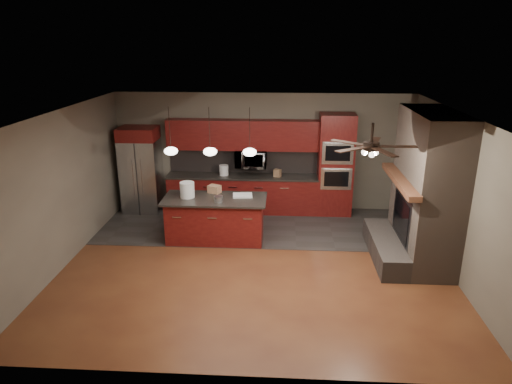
# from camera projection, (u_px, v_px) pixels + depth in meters

# --- Properties ---
(ground) EXTENTS (7.00, 7.00, 0.00)m
(ground) POSITION_uv_depth(u_px,v_px,m) (255.00, 263.00, 8.52)
(ground) COLOR brown
(ground) RESTS_ON ground
(ceiling) EXTENTS (7.00, 6.00, 0.02)m
(ceiling) POSITION_uv_depth(u_px,v_px,m) (255.00, 113.00, 7.62)
(ceiling) COLOR white
(ceiling) RESTS_ON back_wall
(back_wall) EXTENTS (7.00, 0.02, 2.80)m
(back_wall) POSITION_uv_depth(u_px,v_px,m) (263.00, 152.00, 10.90)
(back_wall) COLOR #6E6658
(back_wall) RESTS_ON ground
(right_wall) EXTENTS (0.02, 6.00, 2.80)m
(right_wall) POSITION_uv_depth(u_px,v_px,m) (457.00, 196.00, 7.87)
(right_wall) COLOR #6E6658
(right_wall) RESTS_ON ground
(left_wall) EXTENTS (0.02, 6.00, 2.80)m
(left_wall) POSITION_uv_depth(u_px,v_px,m) (63.00, 189.00, 8.26)
(left_wall) COLOR #6E6658
(left_wall) RESTS_ON ground
(slate_tile_patch) EXTENTS (7.00, 2.40, 0.01)m
(slate_tile_patch) POSITION_uv_depth(u_px,v_px,m) (260.00, 225.00, 10.22)
(slate_tile_patch) COLOR #322F2D
(slate_tile_patch) RESTS_ON ground
(fireplace_column) EXTENTS (1.30, 2.10, 2.80)m
(fireplace_column) POSITION_uv_depth(u_px,v_px,m) (423.00, 194.00, 8.31)
(fireplace_column) COLOR brown
(fireplace_column) RESTS_ON ground
(back_cabinetry) EXTENTS (3.59, 0.64, 2.20)m
(back_cabinetry) POSITION_uv_depth(u_px,v_px,m) (243.00, 175.00, 10.85)
(back_cabinetry) COLOR maroon
(back_cabinetry) RESTS_ON ground
(oven_tower) EXTENTS (0.80, 0.63, 2.38)m
(oven_tower) POSITION_uv_depth(u_px,v_px,m) (335.00, 165.00, 10.58)
(oven_tower) COLOR maroon
(oven_tower) RESTS_ON ground
(microwave) EXTENTS (0.73, 0.41, 0.50)m
(microwave) POSITION_uv_depth(u_px,v_px,m) (251.00, 159.00, 10.71)
(microwave) COLOR silver
(microwave) RESTS_ON back_cabinetry
(refrigerator) EXTENTS (0.87, 0.75, 2.04)m
(refrigerator) POSITION_uv_depth(u_px,v_px,m) (141.00, 170.00, 10.83)
(refrigerator) COLOR silver
(refrigerator) RESTS_ON ground
(kitchen_island) EXTENTS (2.09, 0.95, 0.92)m
(kitchen_island) POSITION_uv_depth(u_px,v_px,m) (215.00, 219.00, 9.37)
(kitchen_island) COLOR maroon
(kitchen_island) RESTS_ON ground
(white_bucket) EXTENTS (0.33, 0.33, 0.32)m
(white_bucket) POSITION_uv_depth(u_px,v_px,m) (187.00, 190.00, 9.23)
(white_bucket) COLOR white
(white_bucket) RESTS_ON kitchen_island
(paint_can) EXTENTS (0.20, 0.20, 0.12)m
(paint_can) POSITION_uv_depth(u_px,v_px,m) (219.00, 199.00, 9.01)
(paint_can) COLOR #B5B5BA
(paint_can) RESTS_ON kitchen_island
(paint_tray) EXTENTS (0.42, 0.32, 0.04)m
(paint_tray) POSITION_uv_depth(u_px,v_px,m) (243.00, 195.00, 9.33)
(paint_tray) COLOR white
(paint_tray) RESTS_ON kitchen_island
(cardboard_box) EXTENTS (0.30, 0.26, 0.16)m
(cardboard_box) POSITION_uv_depth(u_px,v_px,m) (214.00, 189.00, 9.53)
(cardboard_box) COLOR #A97957
(cardboard_box) RESTS_ON kitchen_island
(counter_bucket) EXTENTS (0.27, 0.27, 0.24)m
(counter_bucket) POSITION_uv_depth(u_px,v_px,m) (224.00, 170.00, 10.79)
(counter_bucket) COLOR white
(counter_bucket) RESTS_ON back_cabinetry
(counter_box) EXTENTS (0.19, 0.17, 0.17)m
(counter_box) POSITION_uv_depth(u_px,v_px,m) (277.00, 173.00, 10.68)
(counter_box) COLOR #8E6849
(counter_box) RESTS_ON back_cabinetry
(pendant_left) EXTENTS (0.26, 0.26, 0.92)m
(pendant_left) POSITION_uv_depth(u_px,v_px,m) (171.00, 151.00, 8.64)
(pendant_left) COLOR black
(pendant_left) RESTS_ON ceiling
(pendant_center) EXTENTS (0.26, 0.26, 0.92)m
(pendant_center) POSITION_uv_depth(u_px,v_px,m) (210.00, 151.00, 8.60)
(pendant_center) COLOR black
(pendant_center) RESTS_ON ceiling
(pendant_right) EXTENTS (0.26, 0.26, 0.92)m
(pendant_right) POSITION_uv_depth(u_px,v_px,m) (250.00, 152.00, 8.56)
(pendant_right) COLOR black
(pendant_right) RESTS_ON ceiling
(ceiling_fan) EXTENTS (1.27, 1.33, 0.41)m
(ceiling_fan) POSITION_uv_depth(u_px,v_px,m) (371.00, 146.00, 6.87)
(ceiling_fan) COLOR black
(ceiling_fan) RESTS_ON ceiling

